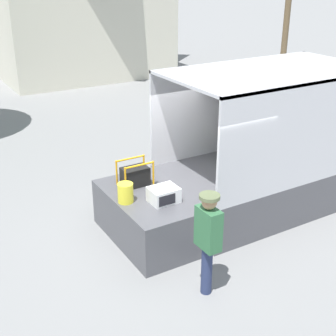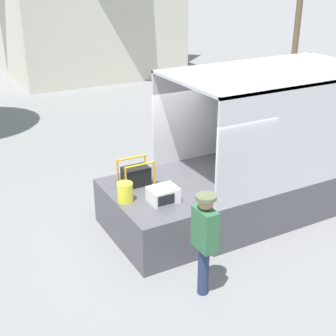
# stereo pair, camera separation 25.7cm
# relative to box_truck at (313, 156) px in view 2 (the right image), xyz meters

# --- Properties ---
(ground_plane) EXTENTS (160.00, 160.00, 0.00)m
(ground_plane) POSITION_rel_box_truck_xyz_m (-3.51, 0.00, -0.89)
(ground_plane) COLOR gray
(box_truck) EXTENTS (6.22, 2.40, 3.00)m
(box_truck) POSITION_rel_box_truck_xyz_m (0.00, 0.00, 0.00)
(box_truck) COLOR silver
(box_truck) RESTS_ON ground
(tailgate_deck) EXTENTS (1.39, 2.28, 0.94)m
(tailgate_deck) POSITION_rel_box_truck_xyz_m (-4.20, 0.00, -0.42)
(tailgate_deck) COLOR #4C4C51
(tailgate_deck) RESTS_ON ground
(microwave) EXTENTS (0.52, 0.43, 0.28)m
(microwave) POSITION_rel_box_truck_xyz_m (-4.12, -0.40, 0.19)
(microwave) COLOR white
(microwave) RESTS_ON tailgate_deck
(portable_generator) EXTENTS (0.64, 0.43, 0.51)m
(portable_generator) POSITION_rel_box_truck_xyz_m (-4.22, 0.50, 0.24)
(portable_generator) COLOR black
(portable_generator) RESTS_ON tailgate_deck
(orange_bucket) EXTENTS (0.29, 0.29, 0.37)m
(orange_bucket) POSITION_rel_box_truck_xyz_m (-4.72, -0.05, 0.23)
(orange_bucket) COLOR yellow
(orange_bucket) RESTS_ON tailgate_deck
(worker_person) EXTENTS (0.32, 0.44, 1.78)m
(worker_person) POSITION_rel_box_truck_xyz_m (-4.22, -1.95, 0.21)
(worker_person) COLOR navy
(worker_person) RESTS_ON ground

